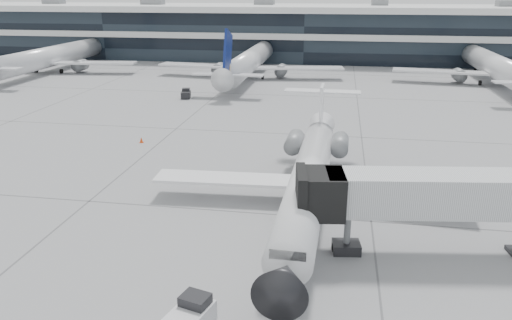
# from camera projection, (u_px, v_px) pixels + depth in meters

# --- Properties ---
(ground) EXTENTS (220.00, 220.00, 0.00)m
(ground) POSITION_uv_depth(u_px,v_px,m) (224.00, 211.00, 34.52)
(ground) COLOR gray
(ground) RESTS_ON ground
(terminal) EXTENTS (170.00, 22.00, 10.00)m
(terminal) POSITION_uv_depth(u_px,v_px,m) (308.00, 35.00, 109.36)
(terminal) COLOR black
(terminal) RESTS_ON ground
(bg_jet_left) EXTENTS (32.00, 40.00, 9.60)m
(bg_jet_left) POSITION_uv_depth(u_px,v_px,m) (55.00, 71.00, 92.86)
(bg_jet_left) COLOR silver
(bg_jet_left) RESTS_ON ground
(bg_jet_center) EXTENTS (32.00, 40.00, 9.60)m
(bg_jet_center) POSITION_uv_depth(u_px,v_px,m) (250.00, 77.00, 87.06)
(bg_jet_center) COLOR silver
(bg_jet_center) RESTS_ON ground
(bg_jet_right) EXTENTS (32.00, 40.00, 9.60)m
(bg_jet_right) POSITION_uv_depth(u_px,v_px,m) (493.00, 84.00, 80.79)
(bg_jet_right) COLOR silver
(bg_jet_right) RESTS_ON ground
(regional_jet) EXTENTS (22.58, 28.09, 6.50)m
(regional_jet) POSITION_uv_depth(u_px,v_px,m) (310.00, 175.00, 34.81)
(regional_jet) COLOR white
(regional_jet) RESTS_ON ground
(jet_bridge) EXTENTS (15.90, 5.06, 5.10)m
(jet_bridge) POSITION_uv_depth(u_px,v_px,m) (454.00, 194.00, 27.76)
(jet_bridge) COLOR #ABADB0
(jet_bridge) RESTS_ON ground
(baggage_tug) EXTENTS (2.09, 2.79, 1.58)m
(baggage_tug) POSITION_uv_depth(u_px,v_px,m) (190.00, 318.00, 22.17)
(baggage_tug) COLOR silver
(baggage_tug) RESTS_ON ground
(traffic_cone) EXTENTS (0.51, 0.51, 0.57)m
(traffic_cone) POSITION_uv_depth(u_px,v_px,m) (141.00, 140.00, 49.77)
(traffic_cone) COLOR #DC3D0B
(traffic_cone) RESTS_ON ground
(far_tug) EXTENTS (1.60, 2.26, 1.31)m
(far_tug) POSITION_uv_depth(u_px,v_px,m) (186.00, 94.00, 70.00)
(far_tug) COLOR black
(far_tug) RESTS_ON ground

